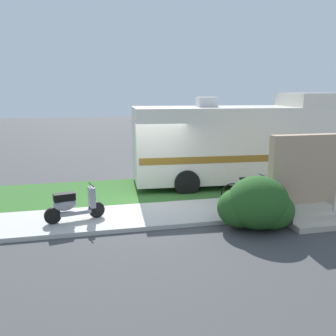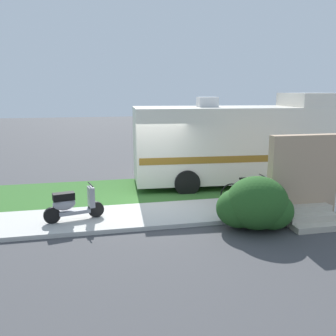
% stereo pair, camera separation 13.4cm
% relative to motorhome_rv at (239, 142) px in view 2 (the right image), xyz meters
% --- Properties ---
extents(ground_plane, '(80.00, 80.00, 0.00)m').
position_rel_motorhome_rv_xyz_m(ground_plane, '(-3.58, -1.74, -1.66)').
color(ground_plane, '#424244').
extents(sidewalk, '(24.00, 2.00, 0.12)m').
position_rel_motorhome_rv_xyz_m(sidewalk, '(-3.58, -2.94, -1.60)').
color(sidewalk, beige).
rests_on(sidewalk, ground).
extents(grass_strip, '(24.00, 3.40, 0.08)m').
position_rel_motorhome_rv_xyz_m(grass_strip, '(-3.58, -0.24, -1.62)').
color(grass_strip, '#336628').
rests_on(grass_strip, ground).
extents(motorhome_rv, '(7.80, 2.92, 3.48)m').
position_rel_motorhome_rv_xyz_m(motorhome_rv, '(0.00, 0.00, 0.00)').
color(motorhome_rv, silver).
rests_on(motorhome_rv, ground).
extents(scooter, '(1.60, 0.62, 0.97)m').
position_rel_motorhome_rv_xyz_m(scooter, '(-6.06, -3.07, -1.08)').
color(scooter, black).
rests_on(scooter, ground).
extents(bicycle, '(1.79, 0.52, 0.90)m').
position_rel_motorhome_rv_xyz_m(bicycle, '(-0.81, -2.75, -1.15)').
color(bicycle, black).
rests_on(bicycle, ground).
extents(pickup_truck_near, '(5.67, 2.43, 1.73)m').
position_rel_motorhome_rv_xyz_m(pickup_truck_near, '(2.37, 3.90, -0.72)').
color(pickup_truck_near, '#1E2328').
rests_on(pickup_truck_near, ground).
extents(porch_steps, '(2.00, 1.26, 2.40)m').
position_rel_motorhome_rv_xyz_m(porch_steps, '(0.26, -4.03, -0.69)').
color(porch_steps, '#BCB29E').
rests_on(porch_steps, ground).
extents(bush_by_porch, '(1.96, 1.47, 1.39)m').
position_rel_motorhome_rv_xyz_m(bush_by_porch, '(-1.37, -4.43, -1.00)').
color(bush_by_porch, '#23511E').
rests_on(bush_by_porch, ground).
extents(bottle_green, '(0.08, 0.08, 0.24)m').
position_rel_motorhome_rv_xyz_m(bottle_green, '(0.02, -3.49, -1.43)').
color(bottle_green, '#19722D').
rests_on(bottle_green, ground).
extents(bottle_spare, '(0.07, 0.07, 0.24)m').
position_rel_motorhome_rv_xyz_m(bottle_spare, '(0.15, -2.66, -1.43)').
color(bottle_spare, navy).
rests_on(bottle_spare, ground).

